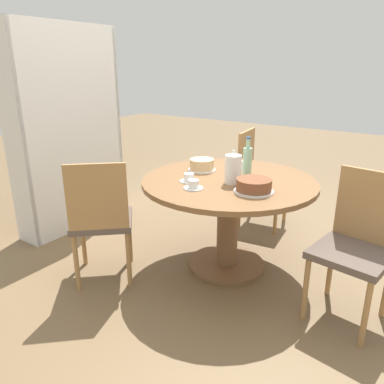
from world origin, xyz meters
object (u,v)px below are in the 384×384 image
(cake_second, at_px, (202,165))
(cup_c, at_px, (193,185))
(cup_a, at_px, (242,165))
(chair_b, at_px, (357,243))
(cup_b, at_px, (189,178))
(bookshelf, at_px, (70,135))
(cake_main, at_px, (254,186))
(chair_a, at_px, (101,217))
(chair_c, at_px, (258,175))
(coffee_pot, at_px, (233,168))
(water_bottle, at_px, (247,163))

(cake_second, distance_m, cup_c, 0.46)
(cup_a, bearing_deg, chair_b, -112.17)
(chair_b, relative_size, cup_b, 6.81)
(bookshelf, distance_m, cake_main, 1.92)
(cup_c, bearing_deg, cup_a, -2.05)
(cake_main, bearing_deg, chair_a, 119.21)
(chair_c, bearing_deg, chair_b, -138.95)
(cake_main, bearing_deg, cup_b, 96.43)
(cup_a, xyz_separation_m, cup_b, (-0.55, 0.14, 0.00))
(cup_a, bearing_deg, bookshelf, 105.91)
(coffee_pot, distance_m, cup_c, 0.32)
(cake_main, bearing_deg, chair_b, -82.51)
(cup_b, bearing_deg, cup_a, -14.14)
(water_bottle, bearing_deg, cup_a, 33.71)
(cup_b, relative_size, cup_c, 1.00)
(cup_a, height_order, cup_c, same)
(chair_a, height_order, bookshelf, bookshelf)
(bookshelf, bearing_deg, cup_b, 85.84)
(chair_c, bearing_deg, cake_second, 165.06)
(cup_b, xyz_separation_m, cup_c, (-0.11, -0.11, 0.00))
(chair_b, xyz_separation_m, cup_b, (-0.14, 1.14, 0.25))
(cup_a, height_order, cup_b, same)
(water_bottle, xyz_separation_m, cup_a, (0.27, 0.18, -0.10))
(chair_a, relative_size, cup_c, 6.81)
(chair_c, distance_m, water_bottle, 0.97)
(chair_a, distance_m, cup_b, 0.68)
(chair_c, height_order, cup_b, chair_c)
(water_bottle, distance_m, cup_b, 0.44)
(chair_a, relative_size, chair_c, 1.00)
(chair_b, xyz_separation_m, cup_a, (0.41, 1.00, 0.25))
(water_bottle, height_order, cup_b, water_bottle)
(coffee_pot, xyz_separation_m, cup_a, (0.40, 0.14, -0.09))
(cake_main, relative_size, cake_second, 1.20)
(cake_main, height_order, cup_a, cake_main)
(chair_b, xyz_separation_m, water_bottle, (0.14, 0.82, 0.35))
(cup_b, bearing_deg, water_bottle, -48.59)
(coffee_pot, distance_m, cake_second, 0.40)
(cake_main, height_order, cup_b, cake_main)
(bookshelf, distance_m, coffee_pot, 1.70)
(coffee_pot, distance_m, cup_b, 0.32)
(water_bottle, xyz_separation_m, cup_b, (-0.28, 0.32, -0.10))
(cup_c, bearing_deg, coffee_pot, -31.25)
(chair_c, distance_m, coffee_pot, 1.07)
(chair_b, bearing_deg, coffee_pot, -171.94)
(bookshelf, distance_m, cup_a, 1.64)
(chair_c, bearing_deg, water_bottle, -168.44)
(chair_b, distance_m, coffee_pot, 0.93)
(cup_b, distance_m, cup_c, 0.16)
(chair_c, bearing_deg, chair_a, 156.61)
(chair_b, bearing_deg, cake_second, -178.82)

